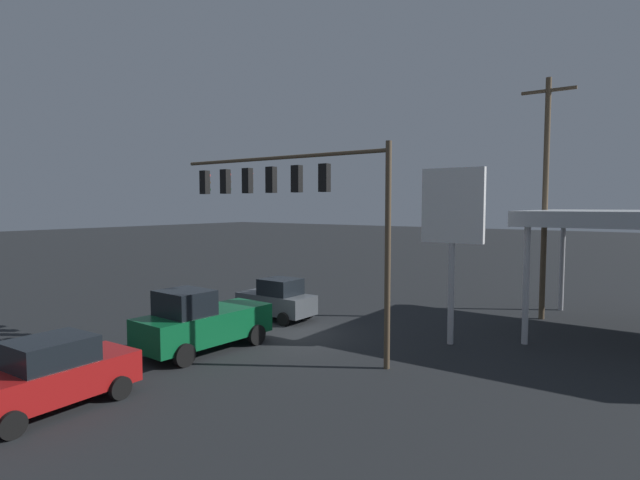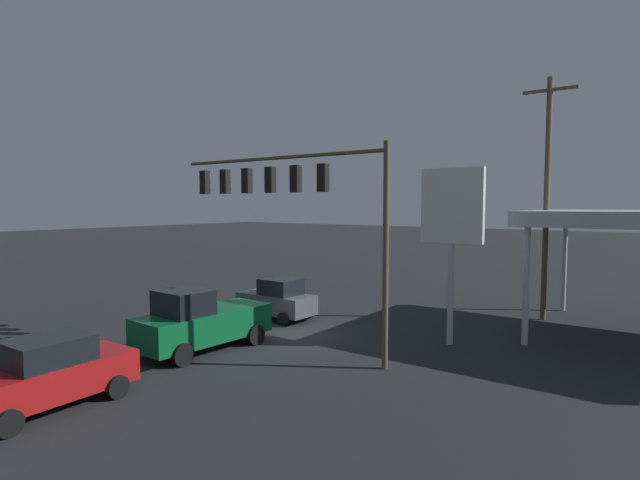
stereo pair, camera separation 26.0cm
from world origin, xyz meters
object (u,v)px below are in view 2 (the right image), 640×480
(traffic_signal_assembly, at_px, (287,193))
(pickup_parked, at_px, (201,322))
(price_sign, at_px, (452,215))
(hatchback_crossing, at_px, (277,299))
(utility_pole, at_px, (547,194))
(sedan_far, at_px, (49,373))

(traffic_signal_assembly, relative_size, pickup_parked, 1.83)
(price_sign, relative_size, pickup_parked, 1.30)
(price_sign, height_order, hatchback_crossing, price_sign)
(hatchback_crossing, bearing_deg, price_sign, -174.48)
(utility_pole, bearing_deg, sedan_far, 66.01)
(sedan_far, height_order, pickup_parked, pickup_parked)
(hatchback_crossing, xyz_separation_m, pickup_parked, (-1.12, 5.69, 0.16))
(traffic_signal_assembly, bearing_deg, pickup_parked, 43.23)
(price_sign, bearing_deg, pickup_parked, 41.09)
(traffic_signal_assembly, bearing_deg, sedan_far, 79.15)
(hatchback_crossing, bearing_deg, sedan_far, 100.57)
(utility_pole, xyz_separation_m, sedan_far, (8.45, 19.00, -5.04))
(price_sign, height_order, pickup_parked, price_sign)
(utility_pole, height_order, sedan_far, utility_pole)
(utility_pole, distance_m, sedan_far, 21.40)
(traffic_signal_assembly, distance_m, pickup_parked, 5.84)
(utility_pole, bearing_deg, price_sign, 73.30)
(pickup_parked, bearing_deg, sedan_far, 11.06)
(utility_pole, distance_m, price_sign, 7.07)
(traffic_signal_assembly, height_order, price_sign, traffic_signal_assembly)
(traffic_signal_assembly, height_order, hatchback_crossing, traffic_signal_assembly)
(price_sign, bearing_deg, utility_pole, -106.70)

